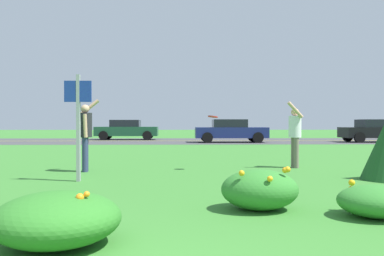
{
  "coord_description": "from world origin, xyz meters",
  "views": [
    {
      "loc": [
        0.84,
        -1.95,
        1.21
      ],
      "look_at": [
        1.14,
        8.1,
        1.09
      ],
      "focal_mm": 38.15,
      "sensor_mm": 36.0,
      "label": 1
    }
  ],
  "objects": [
    {
      "name": "frisbee_red",
      "position": [
        1.69,
        8.47,
        1.38
      ],
      "size": [
        0.26,
        0.26,
        0.08
      ],
      "color": "red"
    },
    {
      "name": "sign_post_near_path",
      "position": [
        -1.27,
        6.59,
        1.36
      ],
      "size": [
        0.56,
        0.1,
        2.22
      ],
      "color": "#93969B",
      "rests_on": "ground"
    },
    {
      "name": "daylily_clump_mid_right",
      "position": [
        3.38,
        3.21,
        0.21
      ],
      "size": [
        1.0,
        0.91,
        0.44
      ],
      "color": "#337F2D",
      "rests_on": "ground"
    },
    {
      "name": "car_navy_center_right",
      "position": [
        4.05,
        23.67,
        0.74
      ],
      "size": [
        4.5,
        2.0,
        1.45
      ],
      "color": "navy",
      "rests_on": "ground"
    },
    {
      "name": "highway_center_stripe",
      "position": [
        0.0,
        25.84,
        0.01
      ],
      "size": [
        120.0,
        0.16,
        0.0
      ],
      "primitive_type": "cube",
      "color": "yellow",
      "rests_on": "ground"
    },
    {
      "name": "daylily_clump_mid_left",
      "position": [
        -0.37,
        2.11,
        0.27
      ],
      "size": [
        1.26,
        1.27,
        0.56
      ],
      "color": "#2D7526",
      "rests_on": "ground"
    },
    {
      "name": "car_dark_green_center_left",
      "position": [
        -3.06,
        28.01,
        0.74
      ],
      "size": [
        4.5,
        2.0,
        1.45
      ],
      "color": "#194C2D",
      "rests_on": "ground"
    },
    {
      "name": "ground_plane",
      "position": [
        0.0,
        12.92,
        0.0
      ],
      "size": [
        120.0,
        120.0,
        0.0
      ],
      "primitive_type": "plane",
      "color": "#387A2D"
    },
    {
      "name": "car_black_rightmost",
      "position": [
        13.44,
        23.67,
        0.74
      ],
      "size": [
        4.5,
        2.0,
        1.45
      ],
      "color": "black",
      "rests_on": "ground"
    },
    {
      "name": "daylily_clump_mid_center",
      "position": [
        1.96,
        3.71,
        0.28
      ],
      "size": [
        1.08,
        0.92,
        0.63
      ],
      "color": "#337F2D",
      "rests_on": "ground"
    },
    {
      "name": "highway_strip",
      "position": [
        0.0,
        25.84,
        0.0
      ],
      "size": [
        120.0,
        9.65,
        0.01
      ],
      "primitive_type": "cube",
      "color": "#424244",
      "rests_on": "ground"
    },
    {
      "name": "person_catcher_white_shirt",
      "position": [
        3.96,
        9.01,
        0.97
      ],
      "size": [
        0.46,
        0.52,
        1.8
      ],
      "color": "silver",
      "rests_on": "ground"
    },
    {
      "name": "person_thrower_dark_shirt",
      "position": [
        -1.52,
        8.3,
        1.01
      ],
      "size": [
        0.51,
        0.53,
        1.83
      ],
      "color": "#232328",
      "rests_on": "ground"
    }
  ]
}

